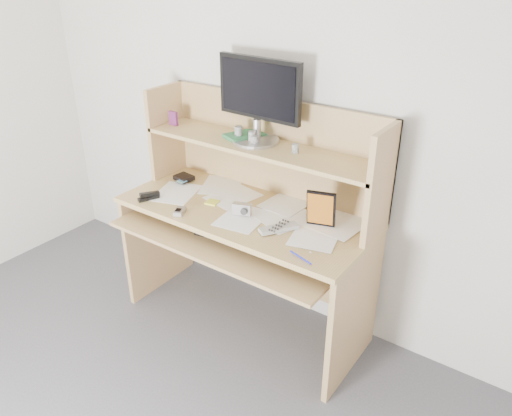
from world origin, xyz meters
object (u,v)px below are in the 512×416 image
Objects in this scene: monitor at (259,98)px; tv_remote at (279,228)px; desk at (253,214)px; keyboard at (245,234)px; game_case at (321,209)px.

tv_remote is at bearing -38.52° from monitor.
desk reaches higher than keyboard.
keyboard is at bearing -66.01° from monitor.
game_case is (0.43, -0.02, 0.16)m from desk.
game_case is at bearing -2.14° from desk.
monitor is at bearing 109.76° from desk.
keyboard is 0.72m from monitor.
tv_remote is (0.28, -0.16, 0.07)m from desk.
game_case is (0.15, 0.15, 0.09)m from tv_remote.
monitor is (-0.32, 0.28, 0.55)m from tv_remote.
desk is at bearing 160.81° from game_case.
monitor is (-0.04, 0.11, 0.62)m from desk.
desk is 2.61× the size of keyboard.
monitor reaches higher than tv_remote.
keyboard is 2.65× the size of game_case.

